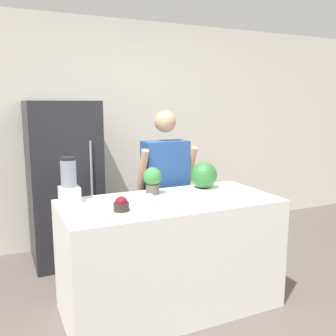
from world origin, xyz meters
The scene contains 11 objects.
ground_plane centered at (0.00, 0.00, 0.00)m, with size 14.00×14.00×0.00m, color #564C47.
wall_back centered at (0.00, 2.14, 1.30)m, with size 8.00×0.06×2.60m.
counter_island centered at (0.00, 0.40, 0.45)m, with size 1.70×0.81×0.90m.
refrigerator centered at (-0.60, 1.74, 0.84)m, with size 0.69×0.73×1.67m.
person centered at (0.24, 1.03, 0.81)m, with size 0.57×0.26×1.59m.
cutting_board centered at (0.44, 0.61, 0.91)m, with size 0.35×0.27×0.01m.
watermelon centered at (0.42, 0.61, 1.03)m, with size 0.23×0.23×0.23m.
bowl_cherries centered at (-0.44, 0.28, 0.95)m, with size 0.11×0.11×0.11m.
bowl_cream centered at (-0.22, 0.31, 0.94)m, with size 0.14×0.14×0.10m.
blender centered at (-0.73, 0.68, 1.06)m, with size 0.15×0.15×0.35m.
potted_plant centered at (-0.05, 0.64, 1.03)m, with size 0.15×0.15×0.23m.
Camera 1 is at (-1.21, -2.18, 1.66)m, focal length 40.00 mm.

